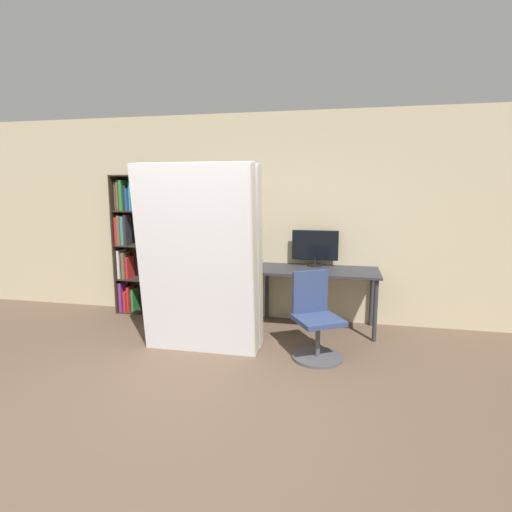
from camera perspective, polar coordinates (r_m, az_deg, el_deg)
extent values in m
plane|color=brown|center=(3.38, -14.65, -21.81)|extent=(16.00, 16.00, 0.00)
cube|color=#C6B793|center=(5.40, -2.62, 5.46)|extent=(8.00, 0.06, 2.70)
cube|color=#2D2D33|center=(4.96, 8.77, -2.09)|extent=(1.48, 0.67, 0.03)
cylinder|color=#2D2D33|center=(4.86, 0.38, -6.82)|extent=(0.05, 0.05, 0.73)
cylinder|color=#2D2D33|center=(4.79, 16.67, -7.49)|extent=(0.05, 0.05, 0.73)
cylinder|color=#2D2D33|center=(5.39, 1.56, -5.18)|extent=(0.05, 0.05, 0.73)
cylinder|color=#2D2D33|center=(5.33, 16.20, -5.75)|extent=(0.05, 0.05, 0.73)
cylinder|color=black|center=(5.17, 8.36, -1.29)|extent=(0.19, 0.19, 0.02)
cylinder|color=black|center=(5.17, 8.38, -0.81)|extent=(0.04, 0.04, 0.07)
cube|color=black|center=(5.14, 8.44, 1.53)|extent=(0.59, 0.02, 0.38)
cube|color=black|center=(5.13, 8.43, 1.53)|extent=(0.56, 0.03, 0.36)
cylinder|color=#4C4C51|center=(4.32, 8.74, -14.09)|extent=(0.52, 0.52, 0.03)
cylinder|color=#4C4C51|center=(4.24, 8.81, -11.66)|extent=(0.05, 0.05, 0.36)
cube|color=navy|center=(4.17, 8.89, -9.03)|extent=(0.60, 0.60, 0.05)
cube|color=navy|center=(4.27, 7.75, -5.05)|extent=(0.36, 0.23, 0.45)
cube|color=#2D2319|center=(5.93, -19.05, 1.52)|extent=(0.02, 0.31, 1.92)
cube|color=#2D2319|center=(5.56, -11.95, 1.33)|extent=(0.02, 0.31, 1.92)
cube|color=#2D2319|center=(5.86, -14.96, 1.64)|extent=(0.82, 0.02, 1.92)
cube|color=#2D2319|center=(5.94, -15.20, -7.69)|extent=(0.78, 0.28, 0.02)
cube|color=#2D2319|center=(5.82, -15.40, -3.21)|extent=(0.78, 0.28, 0.02)
cube|color=#2D2319|center=(5.73, -15.62, 1.43)|extent=(0.78, 0.28, 0.02)
cube|color=#2D2319|center=(5.69, -15.84, 6.17)|extent=(0.78, 0.28, 0.02)
cube|color=#2D2319|center=(5.68, -16.06, 10.96)|extent=(0.78, 0.28, 0.02)
cube|color=#7A2D84|center=(6.05, -18.38, -5.42)|extent=(0.04, 0.22, 0.41)
cube|color=red|center=(6.09, -17.74, -5.68)|extent=(0.03, 0.15, 0.33)
cube|color=red|center=(6.00, -17.87, -6.10)|extent=(0.03, 0.20, 0.29)
cube|color=red|center=(6.00, -17.44, -5.79)|extent=(0.03, 0.20, 0.35)
cube|color=#287A38|center=(6.02, -16.91, -5.88)|extent=(0.03, 0.17, 0.32)
cube|color=silver|center=(5.96, -18.59, -1.03)|extent=(0.03, 0.23, 0.40)
cube|color=#232328|center=(5.96, -18.25, -1.22)|extent=(0.03, 0.20, 0.35)
cube|color=brown|center=(5.89, -18.11, -1.25)|extent=(0.04, 0.19, 0.37)
cube|color=red|center=(5.91, -17.55, -1.51)|extent=(0.03, 0.20, 0.30)
cube|color=red|center=(5.86, -18.96, 3.40)|extent=(0.04, 0.20, 0.38)
cube|color=brown|center=(5.84, -18.59, 3.53)|extent=(0.04, 0.22, 0.41)
cube|color=teal|center=(5.85, -18.10, 3.52)|extent=(0.03, 0.23, 0.40)
cube|color=brown|center=(5.82, -17.92, 3.44)|extent=(0.02, 0.20, 0.39)
cube|color=#232328|center=(5.76, -17.88, 3.55)|extent=(0.04, 0.16, 0.42)
cube|color=brown|center=(5.89, -19.03, 8.09)|extent=(0.02, 0.21, 0.39)
cube|color=#287A38|center=(5.87, -18.79, 8.21)|extent=(0.02, 0.18, 0.41)
cube|color=brown|center=(5.80, -18.85, 8.05)|extent=(0.02, 0.17, 0.38)
cube|color=#287A38|center=(5.81, -18.37, 8.23)|extent=(0.04, 0.20, 0.41)
cube|color=#232328|center=(5.81, -17.84, 7.91)|extent=(0.03, 0.19, 0.34)
cube|color=#1E4C9E|center=(5.78, -17.55, 7.73)|extent=(0.02, 0.23, 0.30)
cube|color=teal|center=(5.79, -17.19, 8.13)|extent=(0.02, 0.19, 0.38)
cube|color=silver|center=(4.17, -8.46, -0.73)|extent=(1.24, 0.40, 2.00)
cube|color=beige|center=(4.00, -0.16, -1.06)|extent=(0.01, 0.40, 1.96)
cube|color=silver|center=(4.42, -7.24, -0.11)|extent=(1.24, 0.34, 2.00)
cube|color=beige|center=(4.26, 0.60, -0.40)|extent=(0.01, 0.34, 1.96)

